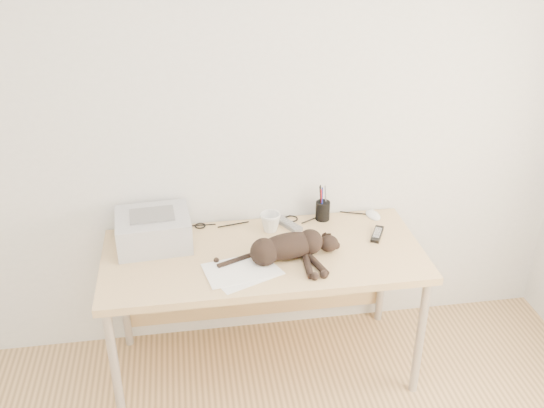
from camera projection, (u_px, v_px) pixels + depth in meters
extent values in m
plane|color=white|center=(253.00, 122.00, 3.08)|extent=(3.50, 0.00, 3.50)
cube|color=#D0B679|center=(264.00, 256.00, 3.03)|extent=(1.60, 0.70, 0.04)
cylinder|color=#B4B4B6|center=(115.00, 370.00, 2.84)|extent=(0.04, 0.04, 0.70)
cylinder|color=#B4B4B6|center=(420.00, 338.00, 3.04)|extent=(0.04, 0.04, 0.70)
cylinder|color=#B4B4B6|center=(123.00, 294.00, 3.36)|extent=(0.04, 0.04, 0.70)
cylinder|color=#B4B4B6|center=(383.00, 271.00, 3.57)|extent=(0.04, 0.04, 0.70)
cube|color=#D0B679|center=(256.00, 272.00, 3.47)|extent=(1.48, 0.02, 0.60)
cube|color=#A1A1A6|center=(154.00, 230.00, 3.06)|extent=(0.39, 0.34, 0.16)
cube|color=black|center=(153.00, 228.00, 3.06)|extent=(0.31, 0.04, 0.10)
cube|color=slate|center=(152.00, 215.00, 3.02)|extent=(0.23, 0.17, 0.01)
cube|color=white|center=(245.00, 272.00, 2.87)|extent=(0.38, 0.33, 0.00)
cube|color=white|center=(238.00, 270.00, 2.88)|extent=(0.35, 0.28, 0.00)
ellipsoid|color=black|center=(289.00, 246.00, 2.95)|extent=(0.33, 0.18, 0.13)
sphere|color=black|center=(264.00, 252.00, 2.91)|extent=(0.14, 0.14, 0.14)
ellipsoid|color=black|center=(329.00, 244.00, 3.01)|extent=(0.11, 0.10, 0.08)
cone|color=black|center=(325.00, 234.00, 3.03)|extent=(0.04, 0.05, 0.04)
cone|color=black|center=(330.00, 235.00, 3.03)|extent=(0.04, 0.05, 0.05)
cylinder|color=black|center=(308.00, 266.00, 2.89)|extent=(0.06, 0.19, 0.03)
cylinder|color=black|center=(317.00, 264.00, 2.90)|extent=(0.06, 0.19, 0.03)
cylinder|color=black|center=(236.00, 260.00, 2.94)|extent=(0.20, 0.05, 0.02)
imported|color=white|center=(270.00, 222.00, 3.19)|extent=(0.14, 0.14, 0.10)
cylinder|color=black|center=(323.00, 211.00, 3.30)|extent=(0.08, 0.08, 0.11)
cylinder|color=#990C0C|center=(321.00, 199.00, 3.27)|extent=(0.01, 0.01, 0.14)
cylinder|color=navy|center=(325.00, 198.00, 3.28)|extent=(0.01, 0.01, 0.14)
cylinder|color=black|center=(324.00, 200.00, 3.26)|extent=(0.01, 0.01, 0.14)
cube|color=slate|center=(287.00, 224.00, 3.26)|extent=(0.14, 0.19, 0.02)
cube|color=black|center=(377.00, 234.00, 3.16)|extent=(0.11, 0.16, 0.02)
ellipsoid|color=white|center=(373.00, 213.00, 3.35)|extent=(0.09, 0.13, 0.04)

